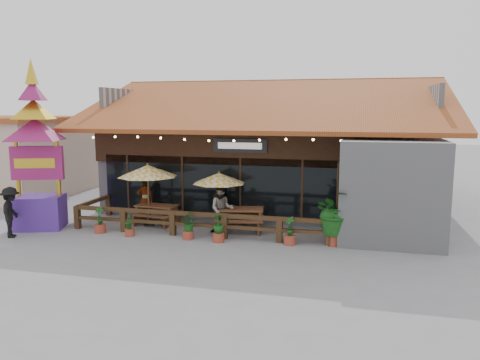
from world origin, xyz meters
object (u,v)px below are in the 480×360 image
(pedestrian, at_px, (11,212))
(picnic_table_left, at_px, (157,211))
(umbrella_left, at_px, (148,171))
(thai_sign_tower, at_px, (35,134))
(umbrella_right, at_px, (219,178))
(tropical_plant, at_px, (335,214))
(picnic_table_right, at_px, (239,216))

(pedestrian, bearing_deg, picnic_table_left, -82.14)
(umbrella_left, bearing_deg, thai_sign_tower, -160.07)
(thai_sign_tower, bearing_deg, umbrella_right, 15.11)
(thai_sign_tower, height_order, tropical_plant, thai_sign_tower)
(umbrella_right, bearing_deg, picnic_table_right, -17.94)
(umbrella_left, distance_m, pedestrian, 5.15)
(thai_sign_tower, bearing_deg, tropical_plant, 2.30)
(umbrella_left, relative_size, pedestrian, 1.48)
(umbrella_right, height_order, picnic_table_right, umbrella_right)
(umbrella_right, xyz_separation_m, picnic_table_right, (0.89, -0.29, -1.37))
(picnic_table_left, bearing_deg, picnic_table_right, -3.06)
(umbrella_left, relative_size, thai_sign_tower, 0.39)
(pedestrian, bearing_deg, thai_sign_tower, -35.54)
(tropical_plant, distance_m, pedestrian, 11.64)
(umbrella_left, bearing_deg, umbrella_right, 8.01)
(umbrella_left, bearing_deg, pedestrian, -145.90)
(umbrella_left, relative_size, picnic_table_right, 1.31)
(umbrella_left, height_order, thai_sign_tower, thai_sign_tower)
(umbrella_right, height_order, tropical_plant, umbrella_right)
(picnic_table_left, bearing_deg, umbrella_left, -124.87)
(umbrella_right, height_order, thai_sign_tower, thai_sign_tower)
(umbrella_left, bearing_deg, tropical_plant, -7.54)
(picnic_table_right, relative_size, thai_sign_tower, 0.30)
(umbrella_left, xyz_separation_m, picnic_table_right, (3.72, 0.11, -1.62))
(umbrella_left, xyz_separation_m, umbrella_right, (2.83, 0.40, -0.25))
(umbrella_right, bearing_deg, picnic_table_left, -177.80)
(tropical_plant, bearing_deg, umbrella_right, 163.16)
(thai_sign_tower, height_order, pedestrian, thai_sign_tower)
(umbrella_left, height_order, picnic_table_left, umbrella_left)
(picnic_table_left, relative_size, tropical_plant, 0.91)
(picnic_table_left, bearing_deg, thai_sign_tower, -157.40)
(picnic_table_left, relative_size, picnic_table_right, 0.84)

